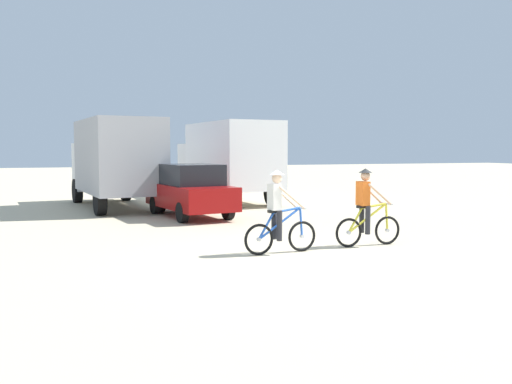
% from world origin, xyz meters
% --- Properties ---
extents(ground_plane, '(120.00, 120.00, 0.00)m').
position_xyz_m(ground_plane, '(0.00, 0.00, 0.00)').
color(ground_plane, beige).
extents(box_truck_grey_hauler, '(3.12, 6.97, 3.35)m').
position_xyz_m(box_truck_grey_hauler, '(-2.68, 11.58, 1.87)').
color(box_truck_grey_hauler, '#9E9EA3').
rests_on(box_truck_grey_hauler, ground).
extents(box_truck_avon_van, '(2.97, 6.94, 3.35)m').
position_xyz_m(box_truck_avon_van, '(2.05, 12.34, 1.87)').
color(box_truck_avon_van, white).
rests_on(box_truck_avon_van, ground).
extents(sedan_parked, '(2.38, 4.42, 1.76)m').
position_xyz_m(sedan_parked, '(-0.60, 7.79, 0.88)').
color(sedan_parked, maroon).
rests_on(sedan_parked, ground).
extents(cyclist_orange_shirt, '(1.73, 0.52, 1.82)m').
position_xyz_m(cyclist_orange_shirt, '(-0.26, 0.86, 0.85)').
color(cyclist_orange_shirt, black).
rests_on(cyclist_orange_shirt, ground).
extents(cyclist_cowboy_hat, '(1.73, 0.52, 1.82)m').
position_xyz_m(cyclist_cowboy_hat, '(2.02, 1.02, 0.85)').
color(cyclist_cowboy_hat, black).
rests_on(cyclist_cowboy_hat, ground).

